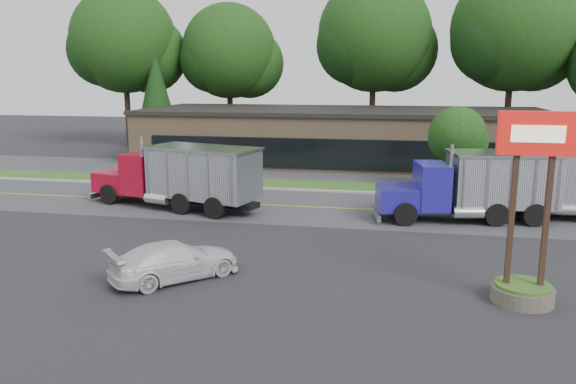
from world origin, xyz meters
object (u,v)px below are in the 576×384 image
bilo_sign (527,240)px  dump_truck_blue (477,184)px  dump_truck_red (183,175)px  rally_car (175,260)px

bilo_sign → dump_truck_blue: bearing=90.8°
bilo_sign → dump_truck_red: size_ratio=0.59×
dump_truck_red → rally_car: bearing=126.1°
bilo_sign → dump_truck_red: 18.12m
dump_truck_red → dump_truck_blue: (14.98, 0.35, -0.01)m
bilo_sign → dump_truck_blue: bilo_sign is taller
dump_truck_red → bilo_sign: bearing=162.8°
dump_truck_blue → dump_truck_red: bearing=-8.4°
bilo_sign → rally_car: size_ratio=1.31×
dump_truck_red → rally_car: size_ratio=2.22×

